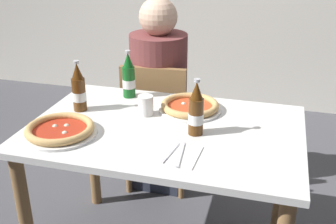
# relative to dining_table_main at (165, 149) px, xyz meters

# --- Properties ---
(dining_table_main) EXTENTS (1.20, 0.80, 0.75)m
(dining_table_main) POSITION_rel_dining_table_main_xyz_m (0.00, 0.00, 0.00)
(dining_table_main) COLOR silver
(dining_table_main) RESTS_ON ground_plane
(chair_behind_table) EXTENTS (0.43, 0.43, 0.85)m
(chair_behind_table) POSITION_rel_dining_table_main_xyz_m (-0.22, 0.61, -0.15)
(chair_behind_table) COLOR olive
(chair_behind_table) RESTS_ON ground_plane
(diner_seated) EXTENTS (0.34, 0.34, 1.21)m
(diner_seated) POSITION_rel_dining_table_main_xyz_m (-0.23, 0.66, -0.05)
(diner_seated) COLOR #2D3342
(diner_seated) RESTS_ON ground_plane
(pizza_margherita_near) EXTENTS (0.32, 0.32, 0.04)m
(pizza_margherita_near) POSITION_rel_dining_table_main_xyz_m (-0.41, -0.19, 0.13)
(pizza_margherita_near) COLOR white
(pizza_margherita_near) RESTS_ON dining_table_main
(pizza_marinara_far) EXTENTS (0.30, 0.30, 0.04)m
(pizza_marinara_far) POSITION_rel_dining_table_main_xyz_m (0.07, 0.20, 0.14)
(pizza_marinara_far) COLOR white
(pizza_marinara_far) RESTS_ON dining_table_main
(beer_bottle_left) EXTENTS (0.07, 0.07, 0.25)m
(beer_bottle_left) POSITION_rel_dining_table_main_xyz_m (0.14, -0.03, 0.22)
(beer_bottle_left) COLOR #512D0F
(beer_bottle_left) RESTS_ON dining_table_main
(beer_bottle_center) EXTENTS (0.07, 0.07, 0.25)m
(beer_bottle_center) POSITION_rel_dining_table_main_xyz_m (-0.45, 0.07, 0.22)
(beer_bottle_center) COLOR #512D0F
(beer_bottle_center) RESTS_ON dining_table_main
(beer_bottle_right) EXTENTS (0.07, 0.07, 0.25)m
(beer_bottle_right) POSITION_rel_dining_table_main_xyz_m (-0.28, 0.30, 0.22)
(beer_bottle_right) COLOR #14591E
(beer_bottle_right) RESTS_ON dining_table_main
(napkin_with_cutlery) EXTENTS (0.19, 0.19, 0.01)m
(napkin_with_cutlery) POSITION_rel_dining_table_main_xyz_m (0.11, -0.23, 0.12)
(napkin_with_cutlery) COLOR white
(napkin_with_cutlery) RESTS_ON dining_table_main
(paper_cup) EXTENTS (0.07, 0.07, 0.09)m
(paper_cup) POSITION_rel_dining_table_main_xyz_m (-0.12, 0.10, 0.16)
(paper_cup) COLOR white
(paper_cup) RESTS_ON dining_table_main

